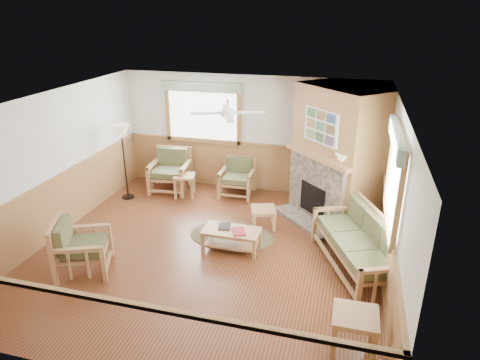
% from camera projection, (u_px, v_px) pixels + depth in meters
% --- Properties ---
extents(floor, '(6.00, 6.00, 0.01)m').
position_uv_depth(floor, '(209.00, 251.00, 7.71)').
color(floor, '#592D18').
rests_on(floor, ground).
extents(ceiling, '(6.00, 6.00, 0.01)m').
position_uv_depth(ceiling, '(204.00, 102.00, 6.69)').
color(ceiling, white).
rests_on(ceiling, floor).
extents(wall_back, '(6.00, 0.02, 2.70)m').
position_uv_depth(wall_back, '(249.00, 134.00, 9.88)').
color(wall_back, silver).
rests_on(wall_back, floor).
extents(wall_front, '(6.00, 0.02, 2.70)m').
position_uv_depth(wall_front, '(113.00, 286.00, 4.51)').
color(wall_front, silver).
rests_on(wall_front, floor).
extents(wall_left, '(0.02, 6.00, 2.70)m').
position_uv_depth(wall_left, '(53.00, 166.00, 7.91)').
color(wall_left, silver).
rests_on(wall_left, floor).
extents(wall_right, '(0.02, 6.00, 2.70)m').
position_uv_depth(wall_right, '(394.00, 201.00, 6.47)').
color(wall_right, silver).
rests_on(wall_right, floor).
extents(wainscot, '(6.00, 6.00, 1.10)m').
position_uv_depth(wainscot, '(208.00, 224.00, 7.50)').
color(wainscot, olive).
rests_on(wainscot, floor).
extents(fireplace, '(3.11, 3.11, 2.70)m').
position_uv_depth(fireplace, '(337.00, 154.00, 8.54)').
color(fireplace, olive).
rests_on(fireplace, floor).
extents(window_back, '(1.90, 0.16, 1.50)m').
position_uv_depth(window_back, '(202.00, 81.00, 9.66)').
color(window_back, white).
rests_on(window_back, wall_back).
extents(window_right, '(0.16, 1.90, 1.50)m').
position_uv_depth(window_right, '(403.00, 129.00, 5.86)').
color(window_right, white).
rests_on(window_right, wall_right).
extents(ceiling_fan, '(1.59, 1.59, 0.36)m').
position_uv_depth(ceiling_fan, '(228.00, 102.00, 6.90)').
color(ceiling_fan, white).
rests_on(ceiling_fan, ceiling).
extents(sofa, '(2.23, 1.62, 0.95)m').
position_uv_depth(sofa, '(357.00, 243.00, 7.03)').
color(sofa, '#A87C4E').
rests_on(sofa, floor).
extents(armchair_back_left, '(0.96, 0.96, 0.98)m').
position_uv_depth(armchair_back_left, '(170.00, 171.00, 10.07)').
color(armchair_back_left, '#A87C4E').
rests_on(armchair_back_left, floor).
extents(armchair_back_right, '(0.77, 0.77, 0.84)m').
position_uv_depth(armchair_back_right, '(237.00, 178.00, 9.87)').
color(armchair_back_right, '#A87C4E').
rests_on(armchair_back_right, floor).
extents(armchair_left, '(1.08, 1.08, 0.92)m').
position_uv_depth(armchair_left, '(82.00, 246.00, 6.98)').
color(armchair_left, '#A87C4E').
rests_on(armchair_left, floor).
extents(coffee_table, '(1.02, 0.52, 0.41)m').
position_uv_depth(coffee_table, '(231.00, 240.00, 7.67)').
color(coffee_table, '#A87C4E').
rests_on(coffee_table, floor).
extents(end_table_chairs, '(0.55, 0.54, 0.52)m').
position_uv_depth(end_table_chairs, '(185.00, 186.00, 9.85)').
color(end_table_chairs, '#A87C4E').
rests_on(end_table_chairs, floor).
extents(end_table_sofa, '(0.56, 0.54, 0.62)m').
position_uv_depth(end_table_sofa, '(354.00, 335.00, 5.31)').
color(end_table_sofa, '#A87C4E').
rests_on(end_table_sofa, floor).
extents(footstool, '(0.59, 0.59, 0.41)m').
position_uv_depth(footstool, '(263.00, 218.00, 8.47)').
color(footstool, '#A87C4E').
rests_on(footstool, floor).
extents(braided_rug, '(1.96, 1.96, 0.01)m').
position_uv_depth(braided_rug, '(232.00, 236.00, 8.19)').
color(braided_rug, brown).
rests_on(braided_rug, floor).
extents(floor_lamp_left, '(0.52, 0.52, 1.73)m').
position_uv_depth(floor_lamp_left, '(124.00, 162.00, 9.54)').
color(floor_lamp_left, black).
rests_on(floor_lamp_left, floor).
extents(floor_lamp_right, '(0.47, 0.47, 1.60)m').
position_uv_depth(floor_lamp_right, '(342.00, 193.00, 8.11)').
color(floor_lamp_right, black).
rests_on(floor_lamp_right, floor).
extents(book_red, '(0.32, 0.36, 0.03)m').
position_uv_depth(book_red, '(239.00, 231.00, 7.50)').
color(book_red, maroon).
rests_on(book_red, coffee_table).
extents(book_dark, '(0.25, 0.30, 0.03)m').
position_uv_depth(book_dark, '(224.00, 226.00, 7.68)').
color(book_dark, black).
rests_on(book_dark, coffee_table).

